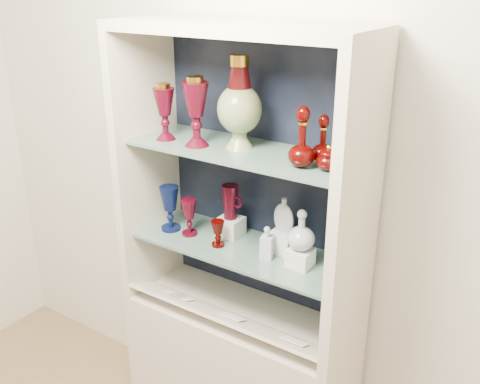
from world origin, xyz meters
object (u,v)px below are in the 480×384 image
Objects in this scene: cobalt_goblet at (170,208)px; ruby_goblet_tall at (189,217)px; ruby_decanter_a at (302,133)px; lidded_bowl at (328,157)px; ruby_pitcher at (230,202)px; flat_flask at (284,215)px; ruby_decanter_b at (323,137)px; clear_round_decanter at (301,231)px; clear_square_bottle at (267,242)px; pedestal_lamp_right at (196,112)px; cameo_medallion at (350,231)px; pedestal_lamp_left at (165,112)px; ruby_goblet_small at (218,233)px; enamel_urn at (239,103)px.

ruby_goblet_tall is at bearing 3.43° from cobalt_goblet.
lidded_bowl is at bearing 11.56° from ruby_decanter_a.
flat_flask is (0.26, -0.01, 0.01)m from ruby_pitcher.
ruby_decanter_b is 1.16× the size of clear_round_decanter.
flat_flask is (0.51, 0.09, 0.06)m from cobalt_goblet.
ruby_decanter_a reaches higher than clear_square_bottle.
ruby_decanter_b is 1.12× the size of ruby_goblet_tall.
flat_flask is at bearing 170.46° from ruby_decanter_b.
clear_square_bottle is 0.87× the size of clear_round_decanter.
pedestal_lamp_right is 1.47× the size of ruby_decanter_b.
cameo_medallion is at bearing 18.76° from clear_round_decanter.
clear_round_decanter is (0.45, 0.05, -0.41)m from pedestal_lamp_right.
ruby_decanter_a is 1.32× the size of ruby_decanter_b.
pedestal_lamp_right reaches higher than clear_square_bottle.
pedestal_lamp_left is 0.62m from ruby_decanter_a.
clear_round_decanter is (-0.10, 0.03, -0.32)m from lidded_bowl.
cobalt_goblet is at bearing -176.57° from ruby_goblet_tall.
flat_flask reaches higher than ruby_pitcher.
pedestal_lamp_right is at bearing -6.67° from cobalt_goblet.
ruby_goblet_small is (0.09, 0.01, -0.50)m from pedestal_lamp_right.
ruby_decanter_a reaches higher than pedestal_lamp_left.
pedestal_lamp_left is 0.43m from cobalt_goblet.
pedestal_lamp_left reaches higher than cobalt_goblet.
cameo_medallion is at bearing 33.86° from ruby_decanter_a.
ruby_goblet_small is at bearing 5.49° from pedestal_lamp_right.
clear_round_decanter is (0.11, -0.07, -0.01)m from flat_flask.
pedestal_lamp_left is at bearing -172.49° from ruby_decanter_b.
pedestal_lamp_right is at bearing -169.98° from ruby_decanter_b.
pedestal_lamp_right is 1.12× the size of ruby_decanter_a.
pedestal_lamp_right is 0.53m from flat_flask.
ruby_decanter_a is 0.40m from clear_round_decanter.
enamel_urn is at bearing 172.53° from lidded_bowl.
cameo_medallion is (0.62, 0.11, -0.38)m from pedestal_lamp_right.
clear_round_decanter is (0.36, 0.04, 0.09)m from ruby_goblet_small.
pedestal_lamp_right is 0.17m from enamel_urn.
ruby_decanter_a is 0.71m from ruby_goblet_tall.
pedestal_lamp_left is 0.64× the size of enamel_urn.
enamel_urn reaches higher than cobalt_goblet.
ruby_pitcher is 1.09× the size of clear_square_bottle.
ruby_pitcher is at bearing 21.54° from cobalt_goblet.
cobalt_goblet is 1.79× the size of ruby_goblet_small.
ruby_goblet_tall is 0.17m from ruby_goblet_small.
enamel_urn is 0.47m from flat_flask.
pedestal_lamp_left is 0.63m from flat_flask.
flat_flask is (0.25, 0.11, 0.11)m from ruby_goblet_small.
flat_flask is at bearing 12.87° from pedestal_lamp_left.
pedestal_lamp_left is at bearing -150.82° from ruby_pitcher.
pedestal_lamp_left is at bearing 167.20° from cameo_medallion.
ruby_decanter_a reaches higher than lidded_bowl.
lidded_bowl is 0.47m from clear_square_bottle.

